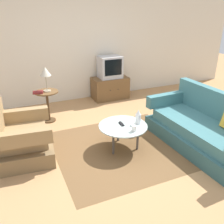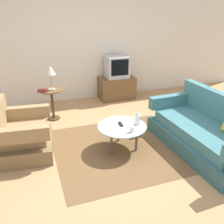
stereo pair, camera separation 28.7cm
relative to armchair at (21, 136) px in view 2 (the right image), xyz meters
The scene contains 14 objects.
ground_plane 1.53m from the armchair, 12.62° to the right, with size 16.00×16.00×0.00m, color #AD7F51.
back_wall 2.83m from the armchair, 56.03° to the left, with size 9.00×0.12×2.70m, color beige.
area_rug 1.60m from the armchair, 14.31° to the right, with size 2.14×2.00×0.00m, color brown.
armchair is the anchor object (origin of this frame).
couch 2.88m from the armchair, 16.93° to the right, with size 0.95×1.93×0.88m.
coffee_table 1.57m from the armchair, 14.32° to the right, with size 0.77×0.77×0.41m.
side_table 1.29m from the armchair, 61.05° to the left, with size 0.45×0.45×0.62m.
tv_stand 2.91m from the armchair, 39.16° to the left, with size 0.85×0.50×0.53m.
television 2.95m from the armchair, 39.20° to the left, with size 0.53×0.41×0.51m.
table_lamp 1.46m from the armchair, 60.21° to the left, with size 0.21×0.21×0.47m.
vase 1.83m from the armchair, 13.48° to the right, with size 0.09×0.09×0.24m.
mug 1.71m from the armchair, 21.44° to the right, with size 0.12×0.07×0.09m.
tv_remote_dark 1.56m from the armchair, 12.79° to the right, with size 0.06×0.15×0.02m.
book 1.22m from the armchair, 67.06° to the left, with size 0.21×0.17×0.03m.
Camera 2 is at (-1.25, -3.29, 2.16)m, focal length 39.81 mm.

